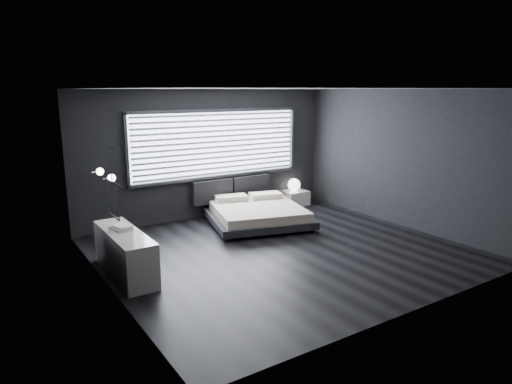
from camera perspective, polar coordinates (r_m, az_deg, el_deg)
room at (r=7.79m, az=3.40°, el=2.43°), size 6.04×6.00×2.80m
window at (r=10.13m, az=-4.76°, el=5.99°), size 4.14×0.09×1.52m
headboard at (r=10.40m, az=-3.03°, el=0.38°), size 1.96×0.16×0.52m
sconce_near at (r=6.55m, az=-17.64°, el=1.67°), size 0.18×0.11×0.11m
sconce_far at (r=7.12m, az=-18.94°, el=2.43°), size 0.18×0.11×0.11m
wall_art_upper at (r=5.91m, az=-17.09°, el=3.04°), size 0.01×0.48×0.48m
wall_art_lower at (r=6.24m, az=-17.45°, el=-0.91°), size 0.01×0.48×0.48m
bed at (r=9.61m, az=0.19°, el=-2.69°), size 2.39×2.33×0.51m
nightstand at (r=11.31m, az=4.89°, el=-0.71°), size 0.60×0.50×0.35m
orb_lamp at (r=11.24m, az=4.77°, el=0.92°), size 0.31×0.31×0.31m
dresser at (r=7.31m, az=-16.03°, el=-7.36°), size 0.48×1.71×0.68m
book_stack at (r=7.34m, az=-16.46°, el=-4.24°), size 0.30×0.37×0.07m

